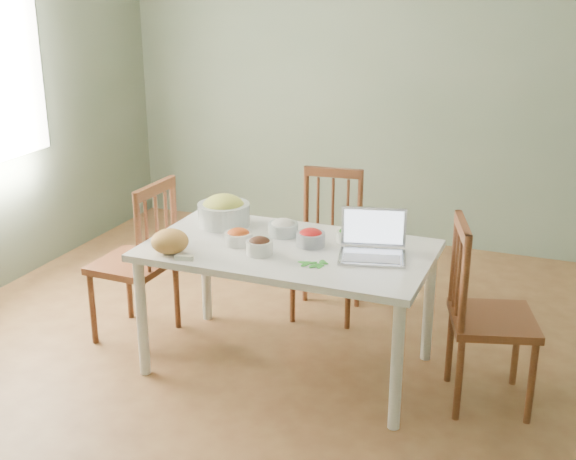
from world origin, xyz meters
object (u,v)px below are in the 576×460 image
at_px(laptop, 373,237).
at_px(dining_table, 288,308).
at_px(chair_right, 493,316).
at_px(chair_left, 132,260).
at_px(bowl_squash, 224,211).
at_px(chair_far, 326,246).
at_px(bread_boule, 170,241).

bearing_deg(laptop, dining_table, 166.69).
xyz_separation_m(chair_right, laptop, (-0.64, -0.04, 0.36)).
bearing_deg(chair_left, bowl_squash, 112.03).
relative_size(chair_right, laptop, 2.86).
height_order(chair_left, bowl_squash, chair_left).
relative_size(dining_table, chair_left, 1.56).
distance_m(chair_far, chair_left, 1.23).
height_order(chair_far, laptop, laptop).
bearing_deg(chair_right, bread_boule, 85.45).
height_order(dining_table, bread_boule, bread_boule).
bearing_deg(bowl_squash, chair_left, -159.39).
relative_size(chair_left, chair_right, 1.01).
bearing_deg(bread_boule, chair_left, 145.31).
bearing_deg(chair_right, dining_table, 75.71).
relative_size(chair_left, bread_boule, 4.99).
bearing_deg(bread_boule, dining_table, 29.35).
distance_m(dining_table, chair_far, 0.74).
bearing_deg(chair_far, bread_boule, -123.43).
bearing_deg(dining_table, bowl_squash, 156.96).
bearing_deg(bowl_squash, bread_boule, -96.66).
xyz_separation_m(bread_boule, bowl_squash, (0.06, 0.52, 0.02)).
xyz_separation_m(dining_table, laptop, (0.47, 0.00, 0.49)).
height_order(chair_far, chair_right, chair_right).
relative_size(dining_table, chair_right, 1.57).
relative_size(chair_far, laptop, 2.75).
relative_size(dining_table, chair_far, 1.64).
distance_m(chair_right, bread_boule, 1.73).
xyz_separation_m(dining_table, chair_left, (-1.02, 0.01, 0.14)).
bearing_deg(chair_right, bowl_squash, 67.50).
xyz_separation_m(chair_right, bread_boule, (-1.67, -0.36, 0.30)).
distance_m(chair_far, bread_boule, 1.21).
distance_m(dining_table, laptop, 0.68).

